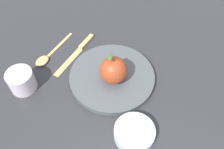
{
  "coord_description": "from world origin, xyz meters",
  "views": [
    {
      "loc": [
        -0.18,
        0.4,
        0.56
      ],
      "look_at": [
        -0.01,
        0.02,
        0.02
      ],
      "focal_mm": 37.72,
      "sensor_mm": 36.0,
      "label": 1
    }
  ],
  "objects_px": {
    "side_bowl": "(134,132)",
    "spoon": "(46,57)",
    "knife": "(78,51)",
    "apple": "(114,70)",
    "cup": "(21,80)",
    "dinner_plate": "(112,76)"
  },
  "relations": [
    {
      "from": "side_bowl",
      "to": "spoon",
      "type": "xyz_separation_m",
      "value": [
        0.35,
        -0.13,
        -0.01
      ]
    },
    {
      "from": "side_bowl",
      "to": "knife",
      "type": "xyz_separation_m",
      "value": [
        0.27,
        -0.2,
        -0.02
      ]
    },
    {
      "from": "side_bowl",
      "to": "spoon",
      "type": "relative_size",
      "value": 0.58
    },
    {
      "from": "apple",
      "to": "side_bowl",
      "type": "bearing_deg",
      "value": 131.33
    },
    {
      "from": "cup",
      "to": "side_bowl",
      "type": "bearing_deg",
      "value": 178.79
    },
    {
      "from": "spoon",
      "to": "apple",
      "type": "bearing_deg",
      "value": -179.52
    },
    {
      "from": "apple",
      "to": "spoon",
      "type": "distance_m",
      "value": 0.24
    },
    {
      "from": "apple",
      "to": "side_bowl",
      "type": "relative_size",
      "value": 0.92
    },
    {
      "from": "cup",
      "to": "knife",
      "type": "distance_m",
      "value": 0.2
    },
    {
      "from": "apple",
      "to": "side_bowl",
      "type": "xyz_separation_m",
      "value": [
        -0.11,
        0.13,
        -0.04
      ]
    },
    {
      "from": "dinner_plate",
      "to": "cup",
      "type": "distance_m",
      "value": 0.26
    },
    {
      "from": "dinner_plate",
      "to": "spoon",
      "type": "bearing_deg",
      "value": 3.03
    },
    {
      "from": "dinner_plate",
      "to": "side_bowl",
      "type": "distance_m",
      "value": 0.19
    },
    {
      "from": "dinner_plate",
      "to": "spoon",
      "type": "distance_m",
      "value": 0.22
    },
    {
      "from": "knife",
      "to": "spoon",
      "type": "xyz_separation_m",
      "value": [
        0.08,
        0.07,
        0.0
      ]
    },
    {
      "from": "side_bowl",
      "to": "cup",
      "type": "height_order",
      "value": "cup"
    },
    {
      "from": "cup",
      "to": "dinner_plate",
      "type": "bearing_deg",
      "value": -148.68
    },
    {
      "from": "cup",
      "to": "spoon",
      "type": "xyz_separation_m",
      "value": [
        0.01,
        -0.12,
        -0.03
      ]
    },
    {
      "from": "apple",
      "to": "knife",
      "type": "xyz_separation_m",
      "value": [
        0.16,
        -0.07,
        -0.05
      ]
    },
    {
      "from": "apple",
      "to": "knife",
      "type": "distance_m",
      "value": 0.18
    },
    {
      "from": "dinner_plate",
      "to": "apple",
      "type": "distance_m",
      "value": 0.05
    },
    {
      "from": "side_bowl",
      "to": "spoon",
      "type": "distance_m",
      "value": 0.37
    }
  ]
}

